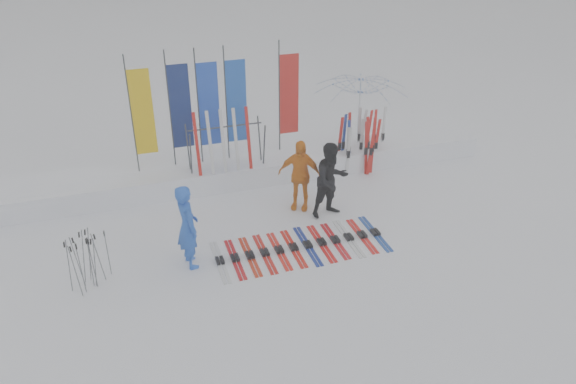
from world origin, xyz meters
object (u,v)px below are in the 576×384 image
object	(u,v)px
person_black	(331,180)
ski_rack	(226,141)
ski_row	(301,246)
person_blue	(188,226)
tent_canopy	(359,116)
person_yellow	(300,175)

from	to	relation	value
person_black	ski_rack	bearing A→B (deg)	121.02
ski_rack	ski_row	bearing A→B (deg)	-75.13
ski_row	ski_rack	bearing A→B (deg)	104.87
person_blue	tent_canopy	distance (m)	7.25
person_blue	person_yellow	world-z (taller)	person_blue
ski_rack	person_yellow	bearing A→B (deg)	-48.93
person_black	tent_canopy	xyz separation A→B (m)	(2.14, 3.15, 0.30)
person_black	ski_row	xyz separation A→B (m)	(-1.21, -1.21, -0.95)
tent_canopy	person_blue	bearing A→B (deg)	-144.38
person_blue	tent_canopy	bearing A→B (deg)	-63.61
person_black	ski_row	bearing A→B (deg)	-146.96
person_black	ski_row	size ratio (longest dim) A/B	0.49
person_yellow	ski_row	size ratio (longest dim) A/B	0.47
person_black	tent_canopy	distance (m)	3.82
tent_canopy	person_yellow	bearing A→B (deg)	-137.14
person_black	ski_row	distance (m)	1.96
person_blue	person_yellow	size ratio (longest dim) A/B	1.04
person_blue	ski_rack	size ratio (longest dim) A/B	0.96
ski_row	ski_rack	xyz separation A→B (m)	(-0.93, 3.52, 1.35)
person_yellow	ski_rack	xyz separation A→B (m)	(-1.51, 1.74, 0.44)
tent_canopy	ski_row	bearing A→B (deg)	-127.58
person_black	tent_canopy	world-z (taller)	tent_canopy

